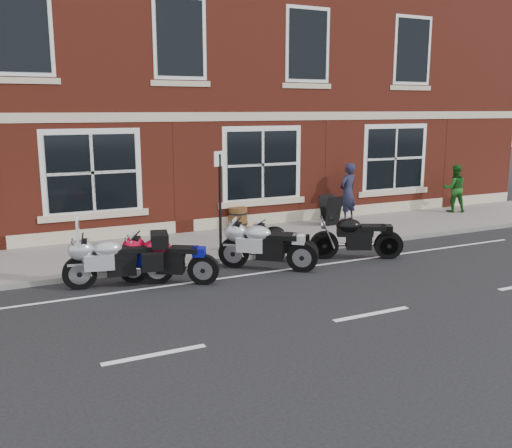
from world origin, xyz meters
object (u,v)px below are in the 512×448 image
object	(u,v)px
pedestrian_left	(348,192)
pedestrian_right	(454,188)
moto_sport_black	(281,241)
moto_sport_silver	(266,244)
moto_naked_black	(355,235)
barrel_planter	(238,218)
moto_touring_silver	(115,258)
parking_sign	(220,196)
a_board_sign	(331,210)
moto_sport_red	(166,257)

from	to	relation	value
pedestrian_left	pedestrian_right	distance (m)	4.25
moto_sport_black	moto_sport_silver	distance (m)	0.94
pedestrian_left	pedestrian_right	bearing A→B (deg)	158.42
moto_sport_black	moto_sport_silver	xyz separation A→B (m)	(-0.72, -0.60, 0.12)
pedestrian_left	moto_naked_black	bearing A→B (deg)	39.34
moto_naked_black	barrel_planter	world-z (taller)	moto_naked_black
moto_touring_silver	barrel_planter	distance (m)	5.72
parking_sign	moto_touring_silver	bearing A→B (deg)	176.80
moto_sport_black	parking_sign	distance (m)	1.85
pedestrian_right	parking_sign	bearing A→B (deg)	36.99
a_board_sign	parking_sign	distance (m)	4.87
moto_sport_silver	moto_sport_black	bearing A→B (deg)	-11.52
moto_sport_red	pedestrian_left	size ratio (longest dim) A/B	1.04
moto_naked_black	pedestrian_right	bearing A→B (deg)	-36.84
moto_sport_red	pedestrian_left	xyz separation A→B (m)	(7.00, 3.53, 0.48)
moto_sport_red	barrel_planter	size ratio (longest dim) A/B	3.00
moto_sport_silver	pedestrian_right	bearing A→B (deg)	-30.87
a_board_sign	barrel_planter	size ratio (longest dim) A/B	1.44
pedestrian_left	a_board_sign	distance (m)	1.03
moto_sport_red	moto_sport_silver	bearing A→B (deg)	-57.77
moto_touring_silver	pedestrian_left	world-z (taller)	pedestrian_left
moto_sport_black	parking_sign	xyz separation A→B (m)	(-1.33, 0.66, 1.10)
moto_sport_black	pedestrian_left	size ratio (longest dim) A/B	0.84
a_board_sign	parking_sign	xyz separation A→B (m)	(-4.38, -1.87, 1.00)
parking_sign	barrel_planter	bearing A→B (deg)	34.18
moto_sport_red	moto_sport_black	bearing A→B (deg)	-47.11
moto_sport_black	moto_naked_black	xyz separation A→B (m)	(1.67, -0.68, 0.11)
a_board_sign	moto_naked_black	bearing A→B (deg)	-118.36
moto_sport_red	pedestrian_left	bearing A→B (deg)	-32.00
moto_sport_silver	barrel_planter	world-z (taller)	moto_sport_silver
barrel_planter	parking_sign	distance (m)	3.27
moto_sport_silver	a_board_sign	bearing A→B (deg)	-11.36
moto_sport_red	barrel_planter	xyz separation A→B (m)	(3.37, 3.90, -0.12)
moto_sport_red	a_board_sign	xyz separation A→B (m)	(6.14, 3.17, 0.02)
moto_sport_red	moto_sport_silver	size ratio (longest dim) A/B	1.02
moto_sport_black	barrel_planter	size ratio (longest dim) A/B	2.41
moto_touring_silver	barrel_planter	bearing A→B (deg)	-38.79
pedestrian_left	moto_sport_silver	bearing A→B (deg)	18.48
moto_touring_silver	parking_sign	distance (m)	3.13
a_board_sign	barrel_planter	bearing A→B (deg)	160.21
pedestrian_left	a_board_sign	size ratio (longest dim) A/B	2.00
barrel_planter	parking_sign	size ratio (longest dim) A/B	0.25
moto_touring_silver	pedestrian_left	xyz separation A→B (m)	(8.02, 3.29, 0.44)
moto_naked_black	parking_sign	size ratio (longest dim) A/B	0.83
moto_naked_black	a_board_sign	distance (m)	3.50
moto_touring_silver	moto_sport_black	size ratio (longest dim) A/B	1.45
pedestrian_left	barrel_planter	bearing A→B (deg)	-24.43
parking_sign	moto_sport_black	bearing A→B (deg)	-50.56
barrel_planter	moto_sport_red	bearing A→B (deg)	-130.84
moto_sport_black	a_board_sign	xyz separation A→B (m)	(3.06, 2.54, 0.10)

